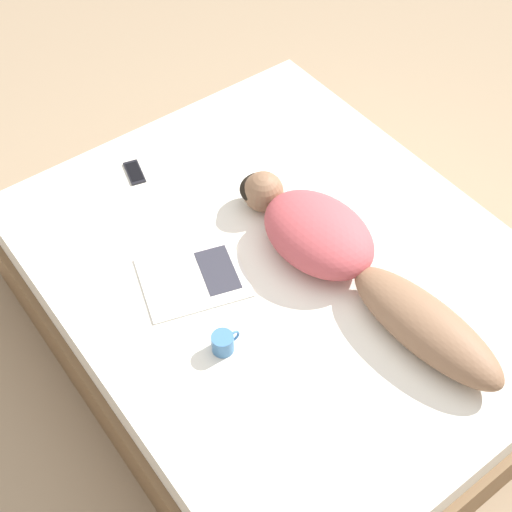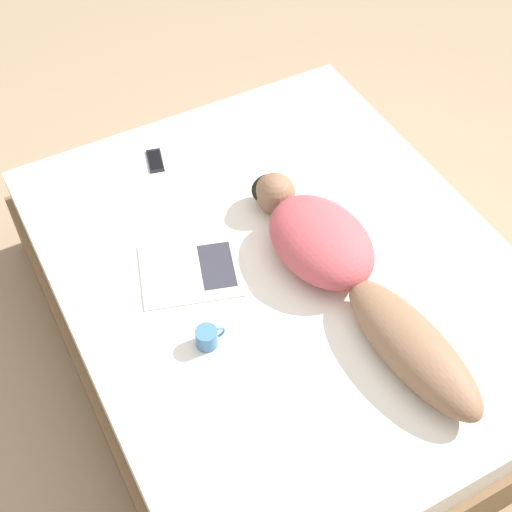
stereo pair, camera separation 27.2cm
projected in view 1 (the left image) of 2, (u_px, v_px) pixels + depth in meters
ground_plane at (282, 333)px, 3.25m from camera, size 12.00×12.00×0.00m
bed at (284, 300)px, 3.05m from camera, size 1.78×2.17×0.52m
person at (346, 258)px, 2.74m from camera, size 0.39×1.34×0.20m
open_magazine at (194, 277)px, 2.79m from camera, size 0.48×0.44×0.01m
coffee_mug at (223, 342)px, 2.56m from camera, size 0.12×0.08×0.08m
cell_phone at (134, 172)px, 3.17m from camera, size 0.10×0.16×0.01m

